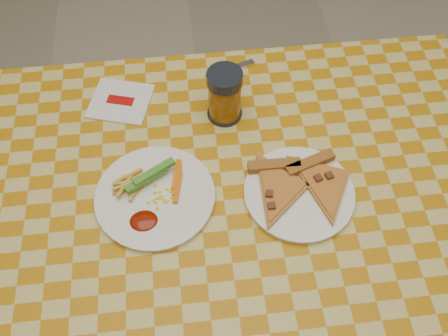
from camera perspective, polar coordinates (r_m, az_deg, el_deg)
The scene contains 9 objects.
ground at distance 1.74m, azimuth -0.00°, elevation -16.25°, with size 8.00×8.00×0.00m, color beige.
table at distance 1.11m, azimuth -0.01°, elevation -5.62°, with size 1.28×0.88×0.76m.
plate_left at distance 1.05m, azimuth -7.87°, elevation -3.31°, with size 0.25×0.25×0.01m, color white.
plate_right at distance 1.06m, azimuth 8.56°, elevation -2.93°, with size 0.23×0.23×0.01m, color white.
fries_veggies at distance 1.04m, azimuth -8.46°, elevation -2.19°, with size 0.17×0.16×0.04m.
pizza_slices at distance 1.05m, azimuth 8.61°, elevation -1.75°, with size 0.27×0.25×0.02m.
drink_glass at distance 1.13m, azimuth 0.08°, elevation 8.30°, with size 0.08×0.08×0.13m.
napkin at distance 1.22m, azimuth -11.73°, elevation 7.48°, with size 0.17×0.16×0.01m.
fork at distance 1.27m, azimuth 0.80°, elevation 11.26°, with size 0.13×0.05×0.01m.
Camera 1 is at (-0.06, -0.52, 1.66)m, focal length 40.00 mm.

